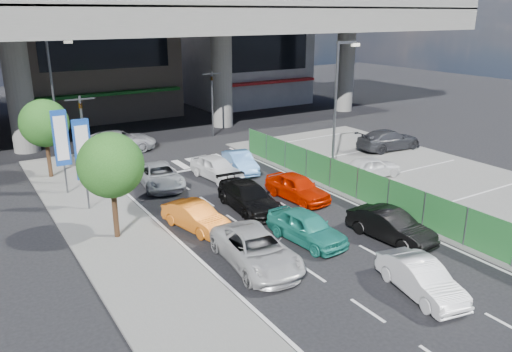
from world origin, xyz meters
TOP-DOWN VIEW (x-y plane):
  - ground at (0.00, 0.00)m, footprint 120.00×120.00m
  - parking_lot at (11.00, 2.00)m, footprint 12.00×28.00m
  - sidewalk_left at (-7.00, 4.00)m, footprint 4.00×30.00m
  - fence_run at (5.30, 1.00)m, footprint 0.16×22.00m
  - expressway at (0.00, 22.00)m, footprint 64.00×14.00m
  - building_center at (0.00, 32.97)m, footprint 14.00×10.90m
  - building_east at (16.00, 31.97)m, footprint 12.00×10.90m
  - traffic_light_left at (-6.20, 12.00)m, footprint 1.60×1.24m
  - traffic_light_right at (5.50, 19.00)m, footprint 1.60×1.24m
  - street_lamp_right at (7.17, 6.00)m, footprint 1.65×0.22m
  - street_lamp_left at (-6.33, 18.00)m, footprint 1.65×0.22m
  - signboard_near at (-7.20, 7.99)m, footprint 0.80×0.14m
  - signboard_far at (-7.60, 10.99)m, footprint 0.80×0.14m
  - tree_near at (-7.00, 4.00)m, footprint 2.80×2.80m
  - tree_far at (-7.80, 14.50)m, footprint 2.80×2.80m
  - hatch_white_back_mid at (0.71, -6.20)m, footprint 2.06×3.98m
  - sedan_white_mid_left at (-3.09, -1.33)m, footprint 2.70×5.08m
  - taxi_teal_mid at (-0.09, -0.63)m, footprint 2.00×4.18m
  - hatch_black_mid_right at (3.13, -2.46)m, footprint 1.80×4.18m
  - taxi_orange_left at (-3.60, 3.10)m, footprint 2.11×3.94m
  - sedan_black_mid at (-0.27, 3.89)m, footprint 2.21×4.78m
  - taxi_orange_right at (2.66, 3.75)m, footprint 1.97×4.18m
  - wagon_silver_front_left at (-2.76, 9.68)m, footprint 2.59×4.77m
  - sedan_white_front_mid at (0.67, 9.16)m, footprint 2.10×4.22m
  - kei_truck_front_right at (2.57, 9.63)m, footprint 2.07×4.00m
  - crossing_wagon_silver at (-2.33, 18.56)m, footprint 5.64×3.51m
  - parked_sedan_white at (8.64, 4.36)m, footprint 3.88×1.93m
  - parked_sedan_dgrey at (14.30, 8.36)m, footprint 5.13×2.40m
  - traffic_cone at (7.27, 4.69)m, footprint 0.46×0.46m

SIDE VIEW (x-z plane):
  - ground at x=0.00m, z-range 0.00..0.00m
  - parking_lot at x=11.00m, z-range 0.00..0.06m
  - sidewalk_left at x=-7.00m, z-range 0.00..0.12m
  - traffic_cone at x=7.27m, z-range 0.06..0.80m
  - taxi_orange_left at x=-3.60m, z-range 0.00..1.23m
  - hatch_white_back_mid at x=0.71m, z-range 0.00..1.25m
  - kei_truck_front_right at x=2.57m, z-range 0.00..1.26m
  - wagon_silver_front_left at x=-2.76m, z-range 0.00..1.27m
  - hatch_black_mid_right at x=3.13m, z-range 0.00..1.34m
  - sedan_black_mid at x=-0.27m, z-range 0.00..1.35m
  - sedan_white_mid_left at x=-3.09m, z-range 0.00..1.36m
  - taxi_teal_mid at x=-0.09m, z-range 0.00..1.38m
  - taxi_orange_right at x=2.66m, z-range 0.00..1.38m
  - sedan_white_front_mid at x=0.67m, z-range 0.00..1.38m
  - parked_sedan_white at x=8.64m, z-range 0.06..1.33m
  - crossing_wagon_silver at x=-2.33m, z-range 0.00..1.46m
  - parked_sedan_dgrey at x=14.30m, z-range 0.06..1.51m
  - fence_run at x=5.30m, z-range 0.00..1.80m
  - signboard_near at x=-7.20m, z-range 0.71..5.41m
  - signboard_far at x=-7.60m, z-range 0.71..5.41m
  - tree_near at x=-7.00m, z-range 0.99..5.79m
  - tree_far at x=-7.80m, z-range 0.99..5.79m
  - traffic_light_left at x=-6.20m, z-range 1.34..6.54m
  - traffic_light_right at x=5.50m, z-range 1.34..6.54m
  - street_lamp_right at x=7.17m, z-range 0.77..8.77m
  - street_lamp_left at x=-6.33m, z-range 0.77..8.77m
  - building_east at x=16.00m, z-range -0.01..11.99m
  - building_center at x=0.00m, z-range -0.01..14.99m
  - expressway at x=0.00m, z-range 3.39..14.14m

